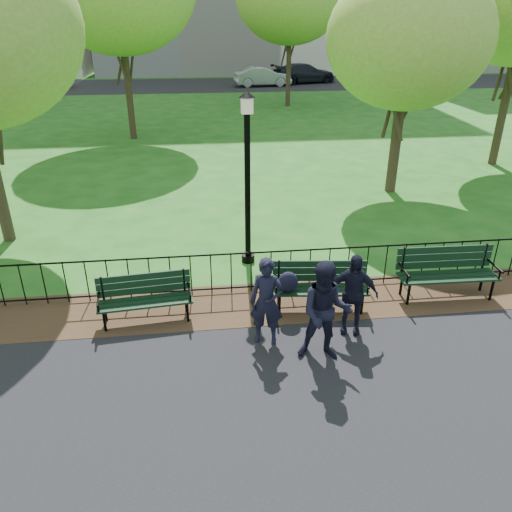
{
  "coord_description": "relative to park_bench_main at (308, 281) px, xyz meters",
  "views": [
    {
      "loc": [
        -1.57,
        -6.79,
        5.12
      ],
      "look_at": [
        -0.56,
        1.5,
        1.05
      ],
      "focal_mm": 35.0,
      "sensor_mm": 36.0,
      "label": 1
    }
  ],
  "objects": [
    {
      "name": "sedan_silver",
      "position": [
        3.46,
        32.39,
        0.12
      ],
      "size": [
        4.48,
        1.9,
        1.44
      ],
      "primitive_type": "imported",
      "rotation": [
        0.0,
        0.0,
        1.66
      ],
      "color": "#9EA0A6",
      "rests_on": "far_street"
    },
    {
      "name": "person_mid",
      "position": [
        -0.06,
        -1.49,
        0.26
      ],
      "size": [
        0.91,
        0.61,
        1.72
      ],
      "primitive_type": "imported",
      "rotation": [
        0.0,
        0.0,
        -0.22
      ],
      "color": "black",
      "rests_on": "asphalt_path"
    },
    {
      "name": "dirt_strip",
      "position": [
        -0.39,
        0.29,
        -0.6
      ],
      "size": [
        60.0,
        1.6,
        0.01
      ],
      "primitive_type": "cube",
      "color": "#372516",
      "rests_on": "ground"
    },
    {
      "name": "iron_fence",
      "position": [
        -0.39,
        0.79,
        -0.11
      ],
      "size": [
        24.06,
        0.06,
        1.0
      ],
      "color": "black",
      "rests_on": "ground"
    },
    {
      "name": "tree_near_e",
      "position": [
        4.15,
        6.66,
        3.87
      ],
      "size": [
        4.64,
        4.64,
        6.47
      ],
      "color": "#2D2116",
      "rests_on": "ground"
    },
    {
      "name": "lamppost",
      "position": [
        -0.9,
        2.18,
        1.43
      ],
      "size": [
        0.34,
        0.34,
        3.75
      ],
      "color": "black",
      "rests_on": "ground"
    },
    {
      "name": "sedan_dark",
      "position": [
        7.07,
        33.97,
        0.16
      ],
      "size": [
        5.57,
        3.34,
        1.51
      ],
      "primitive_type": "imported",
      "rotation": [
        0.0,
        0.0,
        1.82
      ],
      "color": "black",
      "rests_on": "far_street"
    },
    {
      "name": "park_bench_right_a",
      "position": [
        2.82,
        0.2,
        0.02
      ],
      "size": [
        1.95,
        0.65,
        1.1
      ],
      "rotation": [
        0.0,
        0.0,
        -0.02
      ],
      "color": "black",
      "rests_on": "ground"
    },
    {
      "name": "person_right",
      "position": [
        0.59,
        -0.8,
        0.15
      ],
      "size": [
        0.94,
        0.6,
        1.5
      ],
      "primitive_type": "imported",
      "rotation": [
        0.0,
        0.0,
        -0.29
      ],
      "color": "black",
      "rests_on": "asphalt_path"
    },
    {
      "name": "park_bench_left_a",
      "position": [
        -3.02,
        0.03,
        -0.06
      ],
      "size": [
        1.73,
        0.69,
        0.96
      ],
      "rotation": [
        0.0,
        0.0,
        0.1
      ],
      "color": "black",
      "rests_on": "ground"
    },
    {
      "name": "person_left",
      "position": [
        -0.92,
        -0.93,
        0.18
      ],
      "size": [
        0.65,
        0.51,
        1.56
      ],
      "primitive_type": "imported",
      "rotation": [
        0.0,
        0.0,
        -0.27
      ],
      "color": "black",
      "rests_on": "asphalt_path"
    },
    {
      "name": "ground",
      "position": [
        -0.39,
        -1.21,
        -0.61
      ],
      "size": [
        120.0,
        120.0,
        0.0
      ],
      "primitive_type": "plane",
      "color": "#1B5616"
    },
    {
      "name": "park_bench_main",
      "position": [
        0.0,
        0.0,
        0.0
      ],
      "size": [
        1.83,
        0.74,
        1.01
      ],
      "rotation": [
        0.0,
        0.0,
        -0.11
      ],
      "color": "black",
      "rests_on": "ground"
    },
    {
      "name": "far_street",
      "position": [
        -0.39,
        33.79,
        -0.61
      ],
      "size": [
        70.0,
        9.0,
        0.01
      ],
      "primitive_type": "cube",
      "color": "black",
      "rests_on": "ground"
    },
    {
      "name": "taxi",
      "position": [
        -13.07,
        32.87,
        0.11
      ],
      "size": [
        4.51,
        3.12,
        1.42
      ],
      "primitive_type": "imported",
      "rotation": [
        0.0,
        0.0,
        1.95
      ],
      "color": "gold",
      "rests_on": "far_street"
    }
  ]
}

